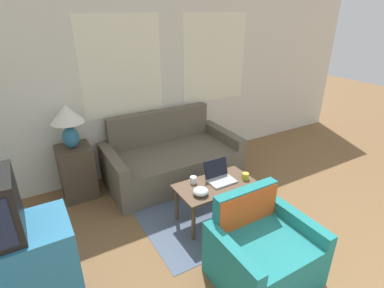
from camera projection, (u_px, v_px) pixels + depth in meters
name	position (u px, v px, depth m)	size (l,w,h in m)	color
wall_back	(177.00, 79.00, 4.41)	(6.87, 0.06, 2.60)	silver
rug	(192.00, 196.00, 3.93)	(1.61, 2.09, 0.01)	slate
couch	(171.00, 160.00, 4.28)	(1.83, 0.95, 0.91)	#665B4C
armchair	(261.00, 252.00, 2.67)	(0.86, 0.71, 0.79)	teal
side_table	(77.00, 172.00, 3.82)	(0.40, 0.40, 0.69)	#4C3D2D
table_lamp	(68.00, 120.00, 3.52)	(0.39, 0.39, 0.54)	teal
coffee_table	(215.00, 189.00, 3.37)	(0.90, 0.48, 0.46)	brown
laptop	(220.00, 176.00, 3.40)	(0.30, 0.26, 0.22)	#B7B7BC
cup_navy	(245.00, 176.00, 3.43)	(0.08, 0.08, 0.07)	gold
cup_yellow	(193.00, 180.00, 3.35)	(0.08, 0.08, 0.08)	white
snack_bowl	(201.00, 191.00, 3.14)	(0.17, 0.17, 0.08)	white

